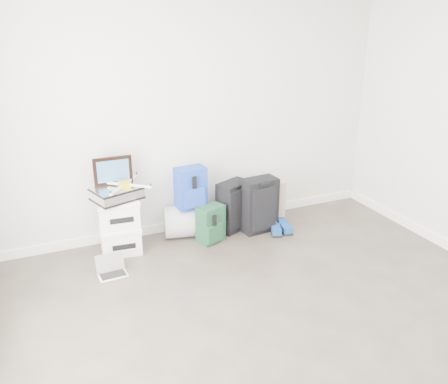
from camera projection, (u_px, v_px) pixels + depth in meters
name	position (u px, v px, depth m)	size (l,w,h in m)	color
ground	(314.00, 361.00, 3.42)	(5.00, 5.00, 0.00)	#373028
room_envelope	(333.00, 127.00, 2.81)	(4.52, 5.02, 2.71)	silver
boxes_stack	(120.00, 226.00, 4.85)	(0.44, 0.37, 0.59)	white
briefcase	(117.00, 193.00, 4.73)	(0.45, 0.33, 0.13)	#B2B2B7
painting	(113.00, 171.00, 4.73)	(0.39, 0.03, 0.29)	black
drone	(124.00, 184.00, 4.71)	(0.47, 0.47, 0.05)	gold
duffel_bag	(191.00, 221.00, 5.25)	(0.36, 0.36, 0.58)	gray
blue_backpack	(191.00, 188.00, 5.08)	(0.33, 0.26, 0.45)	#174299
large_suitcase	(234.00, 206.00, 5.36)	(0.42, 0.36, 0.57)	black
green_backpack	(211.00, 225.00, 5.11)	(0.33, 0.30, 0.41)	#153C25
carry_on	(259.00, 205.00, 5.32)	(0.41, 0.29, 0.62)	black
shoes	(280.00, 228.00, 5.38)	(0.30, 0.29, 0.09)	black
rolled_rug	(279.00, 200.00, 5.62)	(0.16, 0.16, 0.49)	tan
laptop	(112.00, 270.00, 4.52)	(0.28, 0.21, 0.19)	silver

